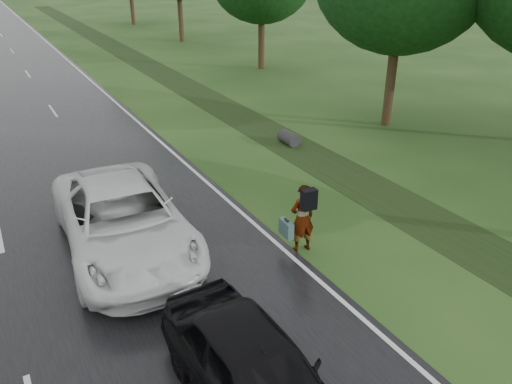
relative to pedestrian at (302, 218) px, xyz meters
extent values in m
cube|color=silver|center=(-0.42, 42.30, -0.97)|extent=(0.12, 180.00, 0.01)
cube|color=black|center=(4.33, 17.30, -1.01)|extent=(2.20, 120.00, 0.01)
cylinder|color=#2D2D2D|center=(4.33, 7.30, -0.77)|extent=(0.56, 1.00, 0.56)
cylinder|color=#372216|center=(9.83, 7.30, 0.90)|extent=(0.44, 0.44, 3.84)
cylinder|color=#372216|center=(11.03, 21.30, 0.74)|extent=(0.44, 0.44, 3.52)
cylinder|color=#372216|center=(10.63, 35.30, 1.06)|extent=(0.44, 0.44, 4.16)
cylinder|color=#372216|center=(10.33, 49.30, 0.82)|extent=(0.44, 0.44, 3.68)
imported|color=#A5998C|center=(0.03, 0.01, -0.03)|extent=(0.75, 0.53, 1.97)
cube|color=black|center=(0.00, -0.28, 0.67)|extent=(0.41, 0.27, 0.55)
cube|color=#405D5B|center=(-0.39, 0.15, -0.29)|extent=(0.23, 0.56, 0.45)
cube|color=black|center=(-0.39, 0.15, -0.03)|extent=(0.07, 0.19, 0.04)
imported|color=silver|center=(-4.17, 2.30, -0.06)|extent=(3.43, 6.79, 1.84)
imported|color=black|center=(-3.67, -4.00, -0.16)|extent=(2.12, 4.87, 1.63)
camera|label=1|loc=(-6.81, -9.59, 6.39)|focal=35.00mm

